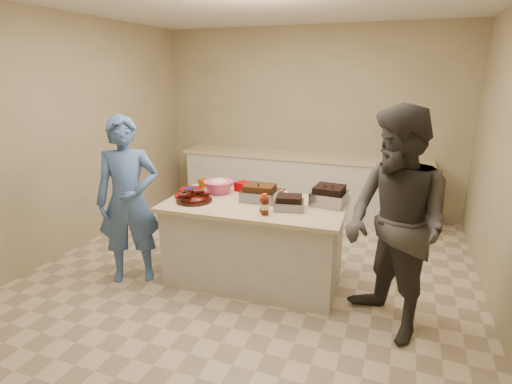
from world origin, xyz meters
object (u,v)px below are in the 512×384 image
(bbq_bottle_a, at_px, (265,215))
(guest_gray, at_px, (384,328))
(roasting_pan, at_px, (329,204))
(coleslaw_bowl, at_px, (219,193))
(bbq_bottle_b, at_px, (263,212))
(island, at_px, (254,279))
(plastic_cup, at_px, (203,188))
(guest_blue, at_px, (136,277))
(mustard_bottle, at_px, (247,196))
(rib_platter, at_px, (194,201))

(bbq_bottle_a, distance_m, guest_gray, 1.39)
(roasting_pan, height_order, coleslaw_bowl, coleslaw_bowl)
(bbq_bottle_a, relative_size, bbq_bottle_b, 1.13)
(island, bearing_deg, roasting_pan, 15.54)
(plastic_cup, distance_m, guest_blue, 1.17)
(roasting_pan, relative_size, mustard_bottle, 2.40)
(bbq_bottle_a, xyz_separation_m, guest_gray, (1.10, -0.12, -0.83))
(bbq_bottle_a, bearing_deg, island, 126.94)
(mustard_bottle, bearing_deg, guest_blue, -150.51)
(bbq_bottle_b, xyz_separation_m, guest_gray, (1.14, -0.17, -0.83))
(guest_blue, bearing_deg, guest_gray, -29.45)
(island, bearing_deg, bbq_bottle_a, -55.04)
(guest_gray, bearing_deg, bbq_bottle_b, -139.35)
(bbq_bottle_b, bearing_deg, guest_gray, -8.44)
(bbq_bottle_b, xyz_separation_m, guest_blue, (-1.35, -0.16, -0.83))
(rib_platter, bearing_deg, guest_gray, -7.41)
(rib_platter, xyz_separation_m, coleslaw_bowl, (0.10, 0.35, 0.00))
(mustard_bottle, xyz_separation_m, guest_gray, (1.46, -0.59, -0.83))
(island, xyz_separation_m, bbq_bottle_a, (0.21, -0.27, 0.83))
(bbq_bottle_b, relative_size, guest_blue, 0.10)
(guest_blue, bearing_deg, bbq_bottle_b, -22.38)
(coleslaw_bowl, bearing_deg, mustard_bottle, -0.89)
(plastic_cup, distance_m, guest_gray, 2.30)
(island, xyz_separation_m, guest_gray, (1.31, -0.39, 0.00))
(roasting_pan, height_order, guest_gray, roasting_pan)
(mustard_bottle, xyz_separation_m, guest_blue, (-1.03, -0.58, -0.83))
(guest_blue, bearing_deg, rib_platter, -7.53)
(roasting_pan, bearing_deg, guest_gray, -39.70)
(bbq_bottle_a, xyz_separation_m, mustard_bottle, (-0.36, 0.47, 0.00))
(rib_platter, distance_m, mustard_bottle, 0.55)
(bbq_bottle_a, xyz_separation_m, plastic_cup, (-0.93, 0.58, 0.00))
(guest_blue, bearing_deg, roasting_pan, -11.37)
(roasting_pan, xyz_separation_m, coleslaw_bowl, (-1.16, -0.02, 0.00))
(bbq_bottle_a, height_order, guest_gray, bbq_bottle_a)
(island, height_order, bbq_bottle_a, bbq_bottle_a)
(rib_platter, height_order, bbq_bottle_b, bbq_bottle_b)
(rib_platter, height_order, guest_blue, rib_platter)
(coleslaw_bowl, distance_m, guest_blue, 1.24)
(mustard_bottle, distance_m, plastic_cup, 0.58)
(island, xyz_separation_m, bbq_bottle_b, (0.17, -0.22, 0.83))
(roasting_pan, xyz_separation_m, bbq_bottle_b, (-0.52, -0.44, 0.00))
(mustard_bottle, height_order, guest_gray, mustard_bottle)
(rib_platter, distance_m, bbq_bottle_b, 0.75)
(roasting_pan, distance_m, guest_gray, 1.20)
(island, relative_size, bbq_bottle_a, 8.91)
(bbq_bottle_b, height_order, plastic_cup, bbq_bottle_b)
(bbq_bottle_a, relative_size, plastic_cup, 1.81)
(rib_platter, height_order, roasting_pan, rib_platter)
(rib_platter, bearing_deg, mustard_bottle, 38.60)
(island, relative_size, guest_gray, 0.95)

